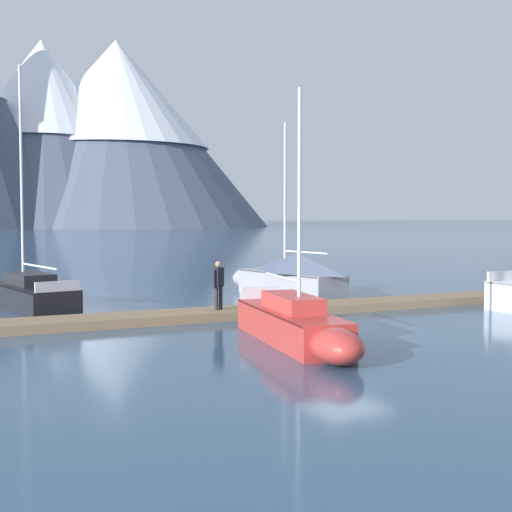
{
  "coord_description": "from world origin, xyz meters",
  "views": [
    {
      "loc": [
        -13.04,
        -19.01,
        3.61
      ],
      "look_at": [
        0.0,
        6.0,
        2.0
      ],
      "focal_mm": 51.54,
      "sensor_mm": 36.0,
      "label": 1
    }
  ],
  "objects_px": {
    "sailboat_second_berth": "(297,325)",
    "sailboat_mid_dock_port": "(287,275)",
    "sailboat_nearest_berth": "(27,293)",
    "person_on_dock": "(218,282)"
  },
  "relations": [
    {
      "from": "sailboat_second_berth",
      "to": "sailboat_mid_dock_port",
      "type": "relative_size",
      "value": 0.96
    },
    {
      "from": "person_on_dock",
      "to": "sailboat_nearest_berth",
      "type": "bearing_deg",
      "value": 131.5
    },
    {
      "from": "sailboat_mid_dock_port",
      "to": "person_on_dock",
      "type": "relative_size",
      "value": 4.53
    },
    {
      "from": "sailboat_second_berth",
      "to": "person_on_dock",
      "type": "height_order",
      "value": "sailboat_second_berth"
    },
    {
      "from": "sailboat_nearest_berth",
      "to": "sailboat_mid_dock_port",
      "type": "relative_size",
      "value": 1.22
    },
    {
      "from": "sailboat_second_berth",
      "to": "sailboat_mid_dock_port",
      "type": "height_order",
      "value": "sailboat_mid_dock_port"
    },
    {
      "from": "sailboat_nearest_berth",
      "to": "sailboat_second_berth",
      "type": "xyz_separation_m",
      "value": [
        5.06,
        -11.89,
        -0.01
      ]
    },
    {
      "from": "sailboat_nearest_berth",
      "to": "sailboat_second_berth",
      "type": "distance_m",
      "value": 12.92
    },
    {
      "from": "sailboat_nearest_berth",
      "to": "person_on_dock",
      "type": "height_order",
      "value": "sailboat_nearest_berth"
    },
    {
      "from": "sailboat_second_berth",
      "to": "person_on_dock",
      "type": "bearing_deg",
      "value": 87.12
    }
  ]
}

